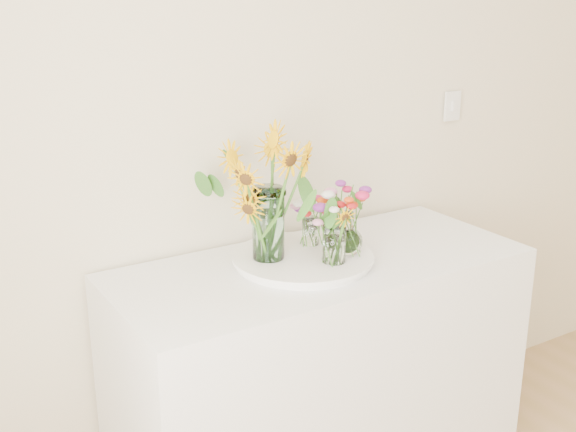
{
  "coord_description": "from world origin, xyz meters",
  "views": [
    {
      "loc": [
        -1.62,
        0.1,
        1.78
      ],
      "look_at": [
        -0.49,
        1.92,
        1.09
      ],
      "focal_mm": 45.0,
      "sensor_mm": 36.0,
      "label": 1
    }
  ],
  "objects_px": {
    "small_vase_b": "(348,233)",
    "mason_jar": "(268,224)",
    "counter": "(319,381)",
    "small_vase_a": "(334,245)",
    "small_vase_c": "(311,232)",
    "tray": "(303,260)"
  },
  "relations": [
    {
      "from": "small_vase_a",
      "to": "counter",
      "type": "bearing_deg",
      "value": 82.62
    },
    {
      "from": "counter",
      "to": "small_vase_b",
      "type": "xyz_separation_m",
      "value": [
        0.08,
        -0.04,
        0.55
      ]
    },
    {
      "from": "counter",
      "to": "mason_jar",
      "type": "distance_m",
      "value": 0.62
    },
    {
      "from": "counter",
      "to": "mason_jar",
      "type": "bearing_deg",
      "value": 162.63
    },
    {
      "from": "mason_jar",
      "to": "small_vase_b",
      "type": "xyz_separation_m",
      "value": [
        0.25,
        -0.09,
        -0.05
      ]
    },
    {
      "from": "mason_jar",
      "to": "small_vase_c",
      "type": "relative_size",
      "value": 2.43
    },
    {
      "from": "small_vase_b",
      "to": "mason_jar",
      "type": "bearing_deg",
      "value": 159.44
    },
    {
      "from": "counter",
      "to": "small_vase_b",
      "type": "distance_m",
      "value": 0.55
    },
    {
      "from": "small_vase_b",
      "to": "tray",
      "type": "bearing_deg",
      "value": 158.63
    },
    {
      "from": "small_vase_a",
      "to": "small_vase_b",
      "type": "height_order",
      "value": "small_vase_b"
    },
    {
      "from": "counter",
      "to": "small_vase_b",
      "type": "relative_size",
      "value": 9.63
    },
    {
      "from": "mason_jar",
      "to": "small_vase_b",
      "type": "distance_m",
      "value": 0.27
    },
    {
      "from": "mason_jar",
      "to": "small_vase_c",
      "type": "distance_m",
      "value": 0.2
    },
    {
      "from": "counter",
      "to": "small_vase_c",
      "type": "xyz_separation_m",
      "value": [
        0.02,
        0.09,
        0.52
      ]
    },
    {
      "from": "small_vase_a",
      "to": "small_vase_c",
      "type": "height_order",
      "value": "small_vase_a"
    },
    {
      "from": "small_vase_c",
      "to": "tray",
      "type": "bearing_deg",
      "value": -136.99
    },
    {
      "from": "counter",
      "to": "mason_jar",
      "type": "relative_size",
      "value": 5.8
    },
    {
      "from": "small_vase_a",
      "to": "small_vase_b",
      "type": "relative_size",
      "value": 0.88
    },
    {
      "from": "tray",
      "to": "mason_jar",
      "type": "relative_size",
      "value": 1.82
    },
    {
      "from": "counter",
      "to": "small_vase_a",
      "type": "distance_m",
      "value": 0.55
    },
    {
      "from": "tray",
      "to": "small_vase_a",
      "type": "bearing_deg",
      "value": -63.51
    },
    {
      "from": "small_vase_b",
      "to": "small_vase_c",
      "type": "relative_size",
      "value": 1.46
    }
  ]
}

